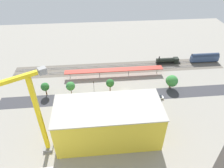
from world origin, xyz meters
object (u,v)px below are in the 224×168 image
object	(u,v)px
box_truck_1	(95,108)
street_tree_3	(45,87)
platform_canopy_near	(114,70)
construction_building	(108,123)
box_truck_0	(117,108)
locomotive	(168,61)
parked_car_3	(110,100)
box_truck_2	(88,109)
parked_car_4	(93,101)
tower_crane	(32,112)
street_tree_1	(70,86)
traffic_light	(94,85)
street_tree_4	(172,81)
parked_car_2	(127,99)
street_tree_0	(110,83)
parked_car_0	(159,97)
street_tree_2	(171,81)
passenger_coach	(205,57)
parked_car_1	(143,97)

from	to	relation	value
box_truck_1	street_tree_3	bearing A→B (deg)	-29.90
platform_canopy_near	construction_building	world-z (taller)	construction_building
box_truck_0	locomotive	bearing A→B (deg)	-133.14
parked_car_3	box_truck_2	world-z (taller)	box_truck_2
parked_car_4	box_truck_2	world-z (taller)	box_truck_2
tower_crane	street_tree_1	size ratio (longest dim) A/B	4.89
traffic_light	street_tree_4	bearing A→B (deg)	179.26
parked_car_2	street_tree_0	bearing A→B (deg)	-44.73
parked_car_0	street_tree_2	xyz separation A→B (m)	(-8.16, -8.53, 3.96)
locomotive	construction_building	bearing A→B (deg)	52.40
box_truck_1	construction_building	bearing A→B (deg)	107.95
parked_car_2	parked_car_3	distance (m)	9.10
parked_car_4	street_tree_4	size ratio (longest dim) A/B	0.58
passenger_coach	street_tree_1	distance (m)	87.16
parked_car_4	platform_canopy_near	bearing A→B (deg)	-120.21
street_tree_3	traffic_light	xyz separation A→B (m)	(-24.61, -0.32, -0.72)
parked_car_0	construction_building	xyz separation A→B (m)	(27.31, 21.75, 7.48)
parked_car_1	tower_crane	xyz separation A→B (m)	(45.07, 27.19, 20.49)
street_tree_4	street_tree_1	bearing A→B (deg)	0.20
parked_car_0	parked_car_1	distance (m)	7.88
parked_car_1	construction_building	world-z (taller)	construction_building
platform_canopy_near	passenger_coach	world-z (taller)	passenger_coach
construction_building	box_truck_2	size ratio (longest dim) A/B	4.60
street_tree_2	parked_car_0	bearing A→B (deg)	46.25
construction_building	street_tree_2	distance (m)	46.77
parked_car_1	passenger_coach	bearing A→B (deg)	-144.99
passenger_coach	traffic_light	size ratio (longest dim) A/B	2.67
passenger_coach	box_truck_0	bearing A→B (deg)	33.12
construction_building	street_tree_0	world-z (taller)	construction_building
platform_canopy_near	street_tree_0	bearing A→B (deg)	76.15
parked_car_1	street_tree_4	bearing A→B (deg)	-156.15
street_tree_2	box_truck_1	bearing A→B (deg)	19.88
box_truck_2	tower_crane	bearing A→B (deg)	50.38
parked_car_2	construction_building	distance (m)	25.77
construction_building	box_truck_1	distance (m)	17.67
construction_building	street_tree_0	xyz separation A→B (m)	(-3.11, -29.99, -2.87)
street_tree_2	passenger_coach	bearing A→B (deg)	-141.00
platform_canopy_near	parked_car_4	size ratio (longest dim) A/B	12.37
platform_canopy_near	street_tree_1	bearing A→B (deg)	31.84
parked_car_3	construction_building	distance (m)	23.05
street_tree_4	parked_car_3	bearing A→B (deg)	13.30
parked_car_3	tower_crane	bearing A→B (deg)	43.70
box_truck_1	street_tree_4	bearing A→B (deg)	-161.04
parked_car_4	street_tree_2	xyz separation A→B (m)	(-41.76, -8.14, 3.94)
tower_crane	box_truck_1	size ratio (longest dim) A/B	3.71
street_tree_1	box_truck_1	bearing A→B (deg)	131.08
parked_car_0	parked_car_2	bearing A→B (deg)	-0.74
tower_crane	box_truck_2	xyz separation A→B (m)	(-17.02, -20.56, -19.71)
parked_car_1	tower_crane	bearing A→B (deg)	31.10
parked_car_1	street_tree_0	size ratio (longest dim) A/B	0.63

